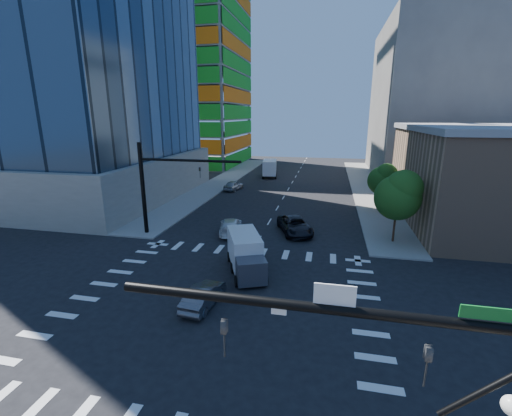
# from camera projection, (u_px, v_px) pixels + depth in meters

# --- Properties ---
(ground) EXTENTS (160.00, 160.00, 0.00)m
(ground) POSITION_uv_depth(u_px,v_px,m) (220.00, 306.00, 21.58)
(ground) COLOR black
(ground) RESTS_ON ground
(road_markings) EXTENTS (20.00, 20.00, 0.01)m
(road_markings) POSITION_uv_depth(u_px,v_px,m) (220.00, 306.00, 21.57)
(road_markings) COLOR silver
(road_markings) RESTS_ON ground
(sidewalk_ne) EXTENTS (5.00, 60.00, 0.15)m
(sidewalk_ne) POSITION_uv_depth(u_px,v_px,m) (366.00, 187.00, 56.77)
(sidewalk_ne) COLOR gray
(sidewalk_ne) RESTS_ON ground
(sidewalk_nw) EXTENTS (5.00, 60.00, 0.15)m
(sidewalk_nw) POSITION_uv_depth(u_px,v_px,m) (222.00, 181.00, 61.82)
(sidewalk_nw) COLOR gray
(sidewalk_nw) RESTS_ON ground
(construction_building) EXTENTS (25.16, 34.50, 70.60)m
(construction_building) POSITION_uv_depth(u_px,v_px,m) (186.00, 57.00, 79.06)
(construction_building) COLOR gray
(construction_building) RESTS_ON ground
(commercial_building) EXTENTS (20.50, 22.50, 10.60)m
(commercial_building) POSITION_uv_depth(u_px,v_px,m) (511.00, 177.00, 35.89)
(commercial_building) COLOR tan
(commercial_building) RESTS_ON ground
(bg_building_ne) EXTENTS (24.00, 30.00, 28.00)m
(bg_building_ne) POSITION_uv_depth(u_px,v_px,m) (445.00, 102.00, 64.33)
(bg_building_ne) COLOR slate
(bg_building_ne) RESTS_ON ground
(signal_mast_nw) EXTENTS (10.20, 0.40, 9.00)m
(signal_mast_nw) POSITION_uv_depth(u_px,v_px,m) (156.00, 181.00, 33.00)
(signal_mast_nw) COLOR black
(signal_mast_nw) RESTS_ON sidewalk_nw
(tree_south) EXTENTS (4.16, 4.16, 6.82)m
(tree_south) POSITION_uv_depth(u_px,v_px,m) (400.00, 194.00, 30.91)
(tree_south) COLOR #382316
(tree_south) RESTS_ON sidewalk_ne
(tree_north) EXTENTS (3.54, 3.52, 5.78)m
(tree_north) POSITION_uv_depth(u_px,v_px,m) (383.00, 179.00, 42.35)
(tree_north) COLOR #382316
(tree_north) RESTS_ON sidewalk_ne
(car_nb_far) EXTENTS (4.60, 6.38, 1.61)m
(car_nb_far) POSITION_uv_depth(u_px,v_px,m) (295.00, 225.00, 34.70)
(car_nb_far) COLOR black
(car_nb_far) RESTS_ON ground
(car_sb_near) EXTENTS (3.28, 5.57, 1.52)m
(car_sb_near) POSITION_uv_depth(u_px,v_px,m) (231.00, 226.00, 34.73)
(car_sb_near) COLOR white
(car_sb_near) RESTS_ON ground
(car_sb_mid) EXTENTS (2.60, 4.77, 1.54)m
(car_sb_mid) POSITION_uv_depth(u_px,v_px,m) (234.00, 185.00, 54.68)
(car_sb_mid) COLOR #AFB2B7
(car_sb_mid) RESTS_ON ground
(car_sb_cross) EXTENTS (1.80, 4.25, 1.36)m
(car_sb_cross) POSITION_uv_depth(u_px,v_px,m) (204.00, 295.00, 21.47)
(car_sb_cross) COLOR #4E4D53
(car_sb_cross) RESTS_ON ground
(box_truck_near) EXTENTS (4.28, 5.93, 2.86)m
(box_truck_near) POSITION_uv_depth(u_px,v_px,m) (246.00, 257.00, 25.80)
(box_truck_near) COLOR black
(box_truck_near) RESTS_ON ground
(box_truck_far) EXTENTS (3.51, 6.60, 3.30)m
(box_truck_far) POSITION_uv_depth(u_px,v_px,m) (270.00, 169.00, 66.54)
(box_truck_far) COLOR black
(box_truck_far) RESTS_ON ground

